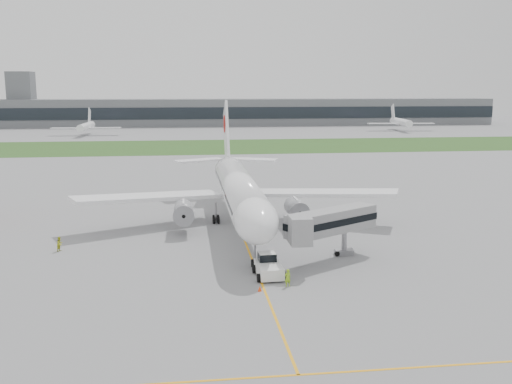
{
  "coord_description": "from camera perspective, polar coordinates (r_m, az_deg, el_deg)",
  "views": [
    {
      "loc": [
        -7.67,
        -76.8,
        20.15
      ],
      "look_at": [
        2.25,
        2.0,
        5.52
      ],
      "focal_mm": 40.0,
      "sensor_mm": 36.0,
      "label": 1
    }
  ],
  "objects": [
    {
      "name": "airliner",
      "position": [
        83.3,
        -1.78,
        0.41
      ],
      "size": [
        48.13,
        53.95,
        17.88
      ],
      "color": "white",
      "rests_on": "ground"
    },
    {
      "name": "distant_aircraft_left",
      "position": [
        252.95,
        -16.58,
        5.44
      ],
      "size": [
        29.49,
        26.19,
        11.02
      ],
      "primitive_type": null,
      "rotation": [
        0.0,
        0.0,
        -0.03
      ],
      "color": "white",
      "rests_on": "ground"
    },
    {
      "name": "pushback_tug",
      "position": [
        62.19,
        1.25,
        -7.43
      ],
      "size": [
        3.26,
        4.66,
        2.33
      ],
      "rotation": [
        0.0,
        0.0,
        0.04
      ],
      "color": "white",
      "rests_on": "ground"
    },
    {
      "name": "apron_markings",
      "position": [
        74.97,
        -1.04,
        -5.16
      ],
      "size": [
        70.0,
        70.0,
        0.04
      ],
      "primitive_type": null,
      "color": "#FFA916",
      "rests_on": "ground"
    },
    {
      "name": "safety_cone_right",
      "position": [
        62.0,
        2.55,
        -8.3
      ],
      "size": [
        0.36,
        0.36,
        0.5
      ],
      "primitive_type": "cone",
      "color": "#FF430D",
      "rests_on": "ground"
    },
    {
      "name": "control_tower",
      "position": [
        320.22,
        -22.19,
        6.06
      ],
      "size": [
        12.0,
        12.0,
        56.0
      ],
      "primitive_type": null,
      "color": "slate",
      "rests_on": "ground"
    },
    {
      "name": "jet_bridge",
      "position": [
        66.83,
        7.17,
        -3.09
      ],
      "size": [
        12.44,
        9.83,
        6.23
      ],
      "rotation": [
        0.0,
        0.0,
        0.54
      ],
      "color": "gray",
      "rests_on": "ground"
    },
    {
      "name": "ground",
      "position": [
        79.77,
        -1.43,
        -4.2
      ],
      "size": [
        600.0,
        600.0,
        0.0
      ],
      "primitive_type": "plane",
      "color": "#939496",
      "rests_on": "ground"
    },
    {
      "name": "ground_crew_far",
      "position": [
        75.38,
        -19.03,
        -4.93
      ],
      "size": [
        0.99,
        1.09,
        1.83
      ],
      "primitive_type": "imported",
      "rotation": [
        0.0,
        0.0,
        1.16
      ],
      "color": "gold",
      "rests_on": "ground"
    },
    {
      "name": "distant_aircraft_right",
      "position": [
        277.46,
        14.25,
        5.95
      ],
      "size": [
        33.48,
        30.21,
        11.83
      ],
      "primitive_type": null,
      "rotation": [
        0.0,
        0.0,
        -0.1
      ],
      "color": "white",
      "rests_on": "ground"
    },
    {
      "name": "grass_strip",
      "position": [
        197.98,
        -4.93,
        4.56
      ],
      "size": [
        600.0,
        50.0,
        0.02
      ],
      "primitive_type": "cube",
      "color": "#32521F",
      "rests_on": "ground"
    },
    {
      "name": "safety_cone_left",
      "position": [
        57.91,
        0.38,
        -9.63
      ],
      "size": [
        0.4,
        0.4,
        0.55
      ],
      "primitive_type": "cone",
      "color": "#FF430D",
      "rests_on": "ground"
    },
    {
      "name": "terminal_building",
      "position": [
        307.05,
        -5.79,
        7.93
      ],
      "size": [
        320.0,
        22.3,
        14.0
      ],
      "color": "slate",
      "rests_on": "ground"
    },
    {
      "name": "ground_crew_near",
      "position": [
        59.1,
        3.18,
        -8.56
      ],
      "size": [
        0.77,
        0.61,
        1.85
      ],
      "primitive_type": "imported",
      "rotation": [
        0.0,
        0.0,
        3.41
      ],
      "color": "#95C921",
      "rests_on": "ground"
    }
  ]
}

